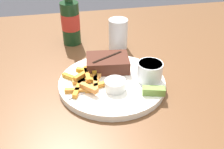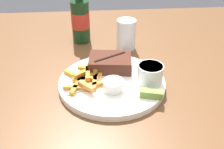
# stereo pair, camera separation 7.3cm
# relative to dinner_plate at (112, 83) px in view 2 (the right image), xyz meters

# --- Properties ---
(dining_table) EXTENTS (1.57, 1.26, 0.75)m
(dining_table) POSITION_rel_dinner_plate_xyz_m (0.00, 0.00, -0.07)
(dining_table) COLOR brown
(dining_table) RESTS_ON ground_plane
(dinner_plate) EXTENTS (0.30, 0.30, 0.02)m
(dinner_plate) POSITION_rel_dinner_plate_xyz_m (0.00, 0.00, 0.00)
(dinner_plate) COLOR white
(dinner_plate) RESTS_ON dining_table
(steak_portion) EXTENTS (0.13, 0.10, 0.04)m
(steak_portion) POSITION_rel_dinner_plate_xyz_m (0.00, 0.07, 0.03)
(steak_portion) COLOR #472319
(steak_portion) RESTS_ON dinner_plate
(fries_pile) EXTENTS (0.13, 0.13, 0.02)m
(fries_pile) POSITION_rel_dinner_plate_xyz_m (-0.07, 0.00, 0.02)
(fries_pile) COLOR orange
(fries_pile) RESTS_ON dinner_plate
(coleslaw_cup) EXTENTS (0.07, 0.07, 0.05)m
(coleslaw_cup) POSITION_rel_dinner_plate_xyz_m (0.10, -0.02, 0.04)
(coleslaw_cup) COLOR white
(coleslaw_cup) RESTS_ON dinner_plate
(dipping_sauce_cup) EXTENTS (0.06, 0.06, 0.03)m
(dipping_sauce_cup) POSITION_rel_dinner_plate_xyz_m (0.00, -0.04, 0.02)
(dipping_sauce_cup) COLOR silver
(dipping_sauce_cup) RESTS_ON dinner_plate
(pickle_spear) EXTENTS (0.06, 0.04, 0.02)m
(pickle_spear) POSITION_rel_dinner_plate_xyz_m (0.09, -0.08, 0.02)
(pickle_spear) COLOR olive
(pickle_spear) RESTS_ON dinner_plate
(fork_utensil) EXTENTS (0.13, 0.07, 0.00)m
(fork_utensil) POSITION_rel_dinner_plate_xyz_m (-0.07, -0.03, 0.01)
(fork_utensil) COLOR #B7B7BC
(fork_utensil) RESTS_ON dinner_plate
(beer_bottle) EXTENTS (0.07, 0.07, 0.25)m
(beer_bottle) POSITION_rel_dinner_plate_xyz_m (-0.09, 0.30, 0.08)
(beer_bottle) COLOR #143319
(beer_bottle) RESTS_ON dining_table
(drinking_glass) EXTENTS (0.07, 0.07, 0.11)m
(drinking_glass) POSITION_rel_dinner_plate_xyz_m (0.07, 0.23, 0.04)
(drinking_glass) COLOR silver
(drinking_glass) RESTS_ON dining_table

